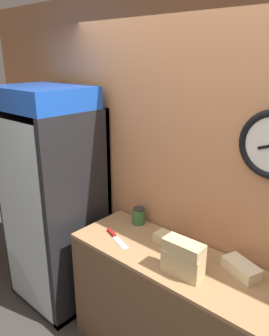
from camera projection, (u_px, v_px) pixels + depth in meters
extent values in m
cube|color=tan|center=(203.00, 188.00, 2.32)|extent=(5.20, 0.06, 2.70)
cube|color=black|center=(265.00, 147.00, 1.90)|extent=(0.09, 0.01, 0.05)
cube|color=brown|center=(172.00, 314.00, 2.38)|extent=(1.56, 0.55, 0.91)
cube|color=#9E754C|center=(175.00, 259.00, 2.23)|extent=(1.56, 0.55, 0.02)
cube|color=black|center=(83.00, 198.00, 3.21)|extent=(0.77, 0.04, 1.83)
cube|color=black|center=(34.00, 198.00, 3.22)|extent=(0.05, 0.68, 1.83)
cube|color=black|center=(81.00, 221.00, 2.76)|extent=(0.05, 0.68, 1.83)
cube|color=black|center=(63.00, 289.00, 3.28)|extent=(0.77, 0.68, 0.05)
cube|color=white|center=(80.00, 199.00, 3.19)|extent=(0.67, 0.02, 1.73)
cube|color=silver|center=(21.00, 222.00, 2.75)|extent=(0.67, 0.01, 1.73)
cube|color=blue|center=(42.00, 97.00, 2.64)|extent=(0.77, 0.61, 0.18)
cube|color=silver|center=(58.00, 255.00, 3.13)|extent=(0.65, 0.56, 0.01)
cube|color=silver|center=(55.00, 224.00, 3.03)|extent=(0.65, 0.56, 0.01)
cube|color=silver|center=(52.00, 192.00, 2.92)|extent=(0.65, 0.56, 0.01)
cube|color=silver|center=(49.00, 156.00, 2.81)|extent=(0.65, 0.56, 0.01)
cylinder|color=navy|center=(29.00, 191.00, 2.70)|extent=(0.06, 0.06, 0.16)
cylinder|color=navy|center=(28.00, 178.00, 2.66)|extent=(0.02, 0.02, 0.07)
cylinder|color=#5B2D19|center=(33.00, 258.00, 2.97)|extent=(0.07, 0.07, 0.13)
cylinder|color=#5B2D19|center=(32.00, 249.00, 2.94)|extent=(0.03, 0.03, 0.06)
cylinder|color=#B2231E|center=(24.00, 154.00, 2.62)|extent=(0.07, 0.07, 0.13)
cylinder|color=#B2231E|center=(23.00, 143.00, 2.59)|extent=(0.03, 0.03, 0.06)
cylinder|color=#72337F|center=(49.00, 237.00, 2.68)|extent=(0.07, 0.07, 0.14)
cylinder|color=#72337F|center=(48.00, 226.00, 2.64)|extent=(0.03, 0.03, 0.06)
cylinder|color=gold|center=(28.00, 222.00, 2.87)|extent=(0.07, 0.07, 0.17)
cylinder|color=gold|center=(27.00, 210.00, 2.83)|extent=(0.03, 0.03, 0.07)
cylinder|color=orange|center=(35.00, 196.00, 2.66)|extent=(0.06, 0.06, 0.12)
cylinder|color=orange|center=(34.00, 187.00, 2.63)|extent=(0.02, 0.02, 0.05)
cylinder|color=orange|center=(26.00, 252.00, 3.03)|extent=(0.06, 0.06, 0.16)
cylinder|color=orange|center=(25.00, 241.00, 2.99)|extent=(0.03, 0.03, 0.07)
cube|color=tan|center=(182.00, 269.00, 2.04)|extent=(0.26, 0.13, 0.08)
cube|color=tan|center=(183.00, 258.00, 2.02)|extent=(0.26, 0.13, 0.08)
cube|color=tan|center=(184.00, 247.00, 1.99)|extent=(0.26, 0.12, 0.08)
cube|color=beige|center=(241.00, 268.00, 2.05)|extent=(0.27, 0.20, 0.08)
cube|color=tan|center=(171.00, 241.00, 2.35)|extent=(0.25, 0.12, 0.08)
cube|color=silver|center=(120.00, 243.00, 2.40)|extent=(0.19, 0.10, 0.00)
cube|color=maroon|center=(112.00, 233.00, 2.52)|extent=(0.11, 0.06, 0.02)
cylinder|color=#336B38|center=(139.00, 216.00, 2.66)|extent=(0.10, 0.10, 0.12)
cylinder|color=#262628|center=(139.00, 209.00, 2.63)|extent=(0.09, 0.09, 0.01)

